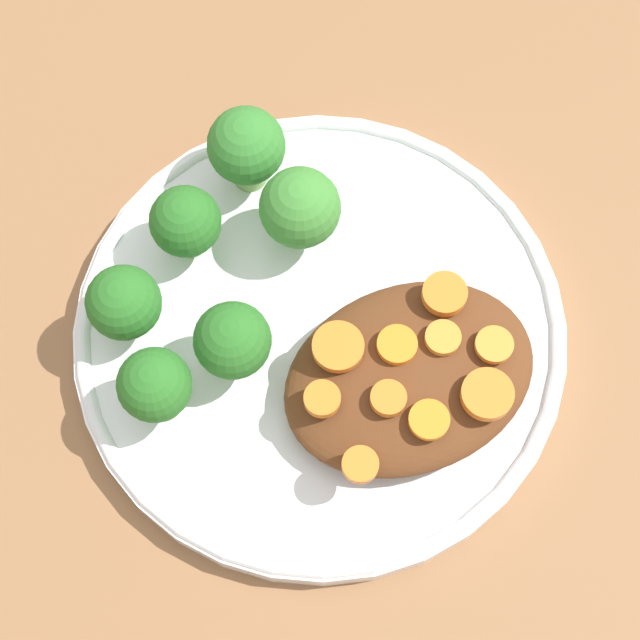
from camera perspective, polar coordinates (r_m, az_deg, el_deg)
name	(u,v)px	position (r m, az deg, el deg)	size (l,w,h in m)	color
ground_plane	(320,340)	(0.60, 0.00, -1.07)	(4.00, 4.00, 0.00)	#8C603D
plate	(320,333)	(0.59, 0.00, -0.71)	(0.27, 0.27, 0.02)	white
stew_mound	(409,377)	(0.56, 4.78, -3.04)	(0.14, 0.10, 0.03)	#5B3319
broccoli_floret_0	(186,223)	(0.58, -7.18, 5.17)	(0.04, 0.04, 0.05)	#7FA85B
broccoli_floret_1	(300,209)	(0.57, -1.07, 5.96)	(0.04, 0.04, 0.06)	#759E51
broccoli_floret_2	(230,336)	(0.55, -4.80, -0.86)	(0.04, 0.04, 0.06)	#7FA85B
broccoli_floret_3	(124,304)	(0.57, -10.40, 0.86)	(0.04, 0.04, 0.05)	#7FA85B
broccoli_floret_4	(155,387)	(0.54, -8.78, -3.53)	(0.04, 0.04, 0.06)	#759E51
broccoli_floret_5	(246,148)	(0.59, -3.98, 9.13)	(0.04, 0.04, 0.06)	#7FA85B
carrot_slice_0	(330,350)	(0.54, 0.55, -1.61)	(0.03, 0.03, 0.01)	orange
carrot_slice_1	(429,420)	(0.54, 5.84, -5.32)	(0.02, 0.02, 0.00)	orange
carrot_slice_2	(487,394)	(0.54, 8.91, -3.94)	(0.03, 0.03, 0.01)	orange
carrot_slice_3	(443,338)	(0.55, 6.57, -0.95)	(0.02, 0.02, 0.00)	orange
carrot_slice_4	(397,345)	(0.55, 4.13, -1.33)	(0.02, 0.02, 0.00)	orange
carrot_slice_5	(388,398)	(0.54, 3.67, -4.19)	(0.02, 0.02, 0.01)	orange
carrot_slice_6	(445,294)	(0.56, 6.66, 1.39)	(0.02, 0.02, 0.01)	orange
carrot_slice_7	(360,465)	(0.53, 2.16, -7.72)	(0.02, 0.02, 0.01)	orange
carrot_slice_8	(494,345)	(0.55, 9.27, -1.32)	(0.02, 0.02, 0.00)	orange
carrot_slice_9	(322,399)	(0.54, 0.12, -4.23)	(0.02, 0.02, 0.01)	orange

